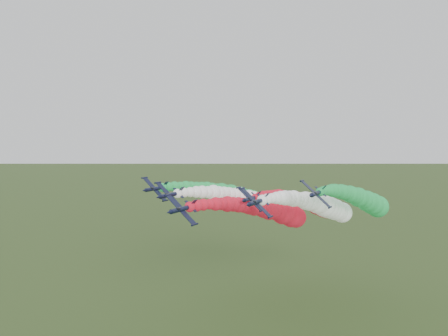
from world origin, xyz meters
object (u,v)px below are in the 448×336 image
(jet_inner_right, at_px, (323,206))
(jet_trail, at_px, (311,204))
(jet_lead, at_px, (273,212))
(jet_outer_right, at_px, (364,200))
(jet_inner_left, at_px, (258,201))
(jet_outer_left, at_px, (239,196))

(jet_inner_right, bearing_deg, jet_trail, 115.41)
(jet_lead, height_order, jet_trail, jet_lead)
(jet_lead, relative_size, jet_inner_right, 1.00)
(jet_lead, xyz_separation_m, jet_inner_right, (12.72, 8.34, 1.36))
(jet_lead, xyz_separation_m, jet_outer_right, (22.36, 21.06, 2.18))
(jet_inner_right, xyz_separation_m, jet_outer_right, (9.64, 12.72, 0.82))
(jet_inner_right, height_order, jet_trail, jet_inner_right)
(jet_inner_left, distance_m, jet_outer_right, 33.16)
(jet_trail, bearing_deg, jet_inner_left, -121.44)
(jet_lead, xyz_separation_m, jet_inner_left, (-8.35, 8.56, 1.42))
(jet_lead, height_order, jet_inner_right, jet_inner_right)
(jet_outer_right, bearing_deg, jet_outer_left, -173.64)
(jet_inner_left, height_order, jet_trail, jet_inner_left)
(jet_inner_left, bearing_deg, jet_outer_left, 142.81)
(jet_outer_right, bearing_deg, jet_inner_right, -127.15)
(jet_outer_right, distance_m, jet_trail, 20.35)
(jet_lead, bearing_deg, jet_outer_right, 43.29)
(jet_outer_left, height_order, jet_trail, jet_outer_left)
(jet_inner_left, bearing_deg, jet_outer_right, 22.15)
(jet_trail, bearing_deg, jet_lead, -97.05)
(jet_outer_left, relative_size, jet_trail, 1.00)
(jet_lead, bearing_deg, jet_inner_left, 134.30)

